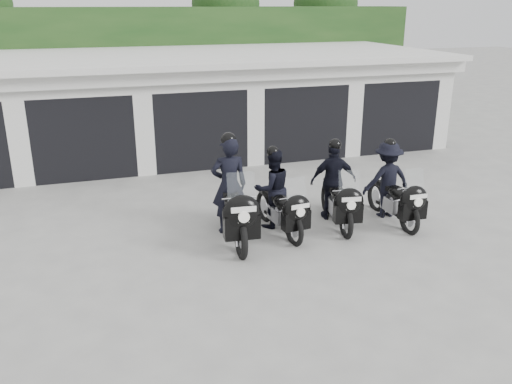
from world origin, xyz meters
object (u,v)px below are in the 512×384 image
object	(u,v)px
police_bike_a	(232,198)
police_bike_b	(276,195)
police_bike_d	(391,185)
police_bike_c	(336,187)

from	to	relation	value
police_bike_a	police_bike_b	bearing A→B (deg)	14.78
police_bike_b	police_bike_d	world-z (taller)	police_bike_d
police_bike_d	police_bike_b	bearing A→B (deg)	176.38
police_bike_b	police_bike_c	world-z (taller)	police_bike_c
police_bike_a	police_bike_d	xyz separation A→B (m)	(3.51, -0.02, -0.08)
police_bike_d	police_bike_c	bearing A→B (deg)	170.40
police_bike_c	police_bike_a	bearing A→B (deg)	-166.09
police_bike_a	police_bike_b	world-z (taller)	police_bike_a
police_bike_d	police_bike_a	bearing A→B (deg)	-179.66
police_bike_a	police_bike_b	distance (m)	0.99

